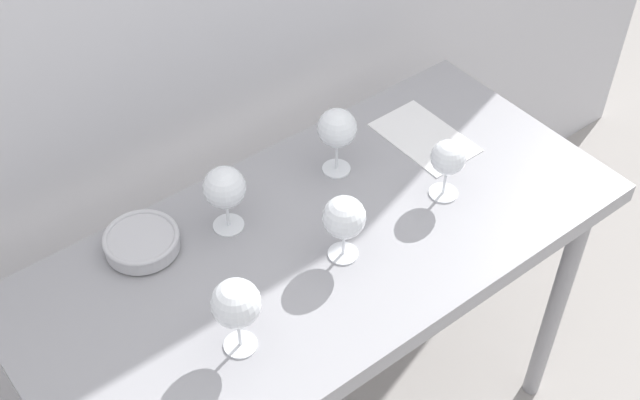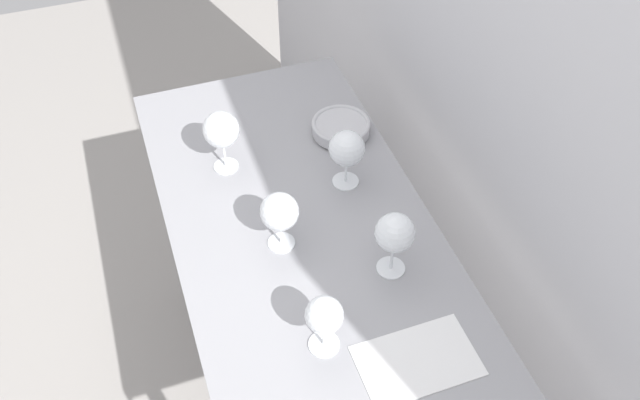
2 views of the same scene
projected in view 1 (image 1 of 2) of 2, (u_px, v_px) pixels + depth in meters
steel_counter at (321, 270)px, 1.96m from camera, size 1.40×0.65×0.90m
wine_glass_near_right at (448, 159)px, 1.92m from camera, size 0.08×0.08×0.16m
wine_glass_near_left at (236, 305)px, 1.59m from camera, size 0.10×0.10×0.18m
wine_glass_far_right at (337, 129)px, 1.97m from camera, size 0.09×0.09×0.18m
wine_glass_far_left at (225, 189)px, 1.84m from camera, size 0.10×0.10×0.17m
wine_glass_near_center at (344, 219)px, 1.78m from camera, size 0.09×0.09×0.16m
tasting_sheet_upper at (425, 137)px, 2.14m from camera, size 0.16×0.26×0.00m
tasting_bowl at (142, 242)px, 1.85m from camera, size 0.17×0.17×0.04m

